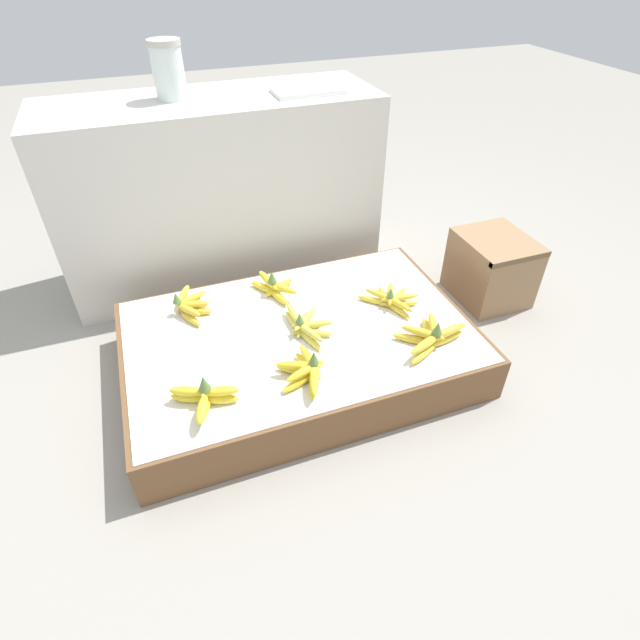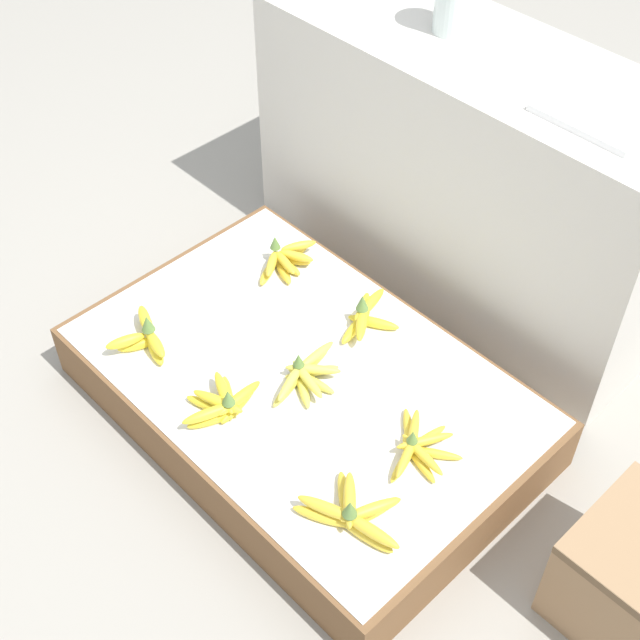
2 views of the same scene
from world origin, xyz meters
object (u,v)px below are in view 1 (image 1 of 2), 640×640
banana_bunch_middle_midright (391,299)px  banana_bunch_back_midleft (274,287)px  banana_bunch_front_midleft (306,371)px  banana_bunch_front_left (204,398)px  banana_bunch_front_midright (431,337)px  banana_bunch_middle_midleft (305,326)px  wooden_crate (491,268)px  foam_tray_white (308,90)px  glass_jar (168,70)px  banana_bunch_back_left (189,305)px

banana_bunch_middle_midright → banana_bunch_back_midleft: 0.46m
banana_bunch_front_midleft → banana_bunch_front_left: bearing=-178.7°
banana_bunch_front_midright → banana_bunch_middle_midright: banana_bunch_front_midright is taller
banana_bunch_back_midleft → banana_bunch_front_midright: bearing=-48.2°
banana_bunch_front_midleft → banana_bunch_middle_midleft: (0.07, 0.22, -0.01)m
banana_bunch_middle_midright → banana_bunch_back_midleft: bearing=150.7°
wooden_crate → banana_bunch_front_left: size_ratio=1.51×
banana_bunch_front_midleft → banana_bunch_back_midleft: (0.03, 0.49, 0.00)m
foam_tray_white → glass_jar: bearing=169.6°
banana_bunch_middle_midleft → banana_bunch_front_midleft: bearing=-107.7°
banana_bunch_back_left → banana_bunch_middle_midright: bearing=-17.0°
banana_bunch_front_left → foam_tray_white: size_ratio=0.75×
banana_bunch_front_midleft → banana_bunch_back_midleft: size_ratio=1.06×
glass_jar → foam_tray_white: size_ratio=0.74×
banana_bunch_back_left → foam_tray_white: foam_tray_white is taller
banana_bunch_front_midleft → banana_bunch_back_left: banana_bunch_front_midleft is taller
banana_bunch_front_midleft → banana_bunch_middle_midleft: bearing=72.3°
banana_bunch_front_midright → banana_bunch_back_midleft: (-0.43, 0.48, -0.00)m
banana_bunch_front_left → banana_bunch_front_midleft: banana_bunch_front_left is taller
banana_bunch_back_midleft → foam_tray_white: (0.31, 0.44, 0.59)m
wooden_crate → foam_tray_white: bearing=139.9°
banana_bunch_front_midright → foam_tray_white: foam_tray_white is taller
banana_bunch_front_midleft → banana_bunch_middle_midleft: 0.23m
banana_bunch_front_midright → banana_bunch_back_midleft: 0.64m
banana_bunch_middle_midright → glass_jar: glass_jar is taller
banana_bunch_front_midleft → banana_bunch_back_midleft: 0.49m
banana_bunch_front_midright → banana_bunch_back_midleft: size_ratio=1.21×
banana_bunch_middle_midright → foam_tray_white: (-0.10, 0.67, 0.60)m
wooden_crate → banana_bunch_back_left: 1.29m
banana_bunch_front_midright → glass_jar: glass_jar is taller
banana_bunch_front_left → banana_bunch_middle_midright: bearing=19.5°
banana_bunch_middle_midright → wooden_crate: bearing=12.5°
banana_bunch_middle_midleft → banana_bunch_back_midleft: (-0.04, 0.26, 0.01)m
banana_bunch_middle_midright → banana_bunch_back_left: size_ratio=0.96×
banana_bunch_back_left → foam_tray_white: (0.64, 0.44, 0.60)m
banana_bunch_front_left → banana_bunch_front_midright: bearing=1.2°
banana_bunch_front_midleft → banana_bunch_back_midleft: bearing=86.3°
banana_bunch_back_midleft → glass_jar: size_ratio=1.07×
banana_bunch_middle_midright → banana_bunch_back_left: (-0.73, 0.22, 0.00)m
wooden_crate → banana_bunch_back_left: wooden_crate is taller
banana_bunch_front_midright → banana_bunch_middle_midright: bearing=95.9°
banana_bunch_front_midright → foam_tray_white: bearing=97.5°
banana_bunch_front_left → banana_bunch_front_midleft: size_ratio=0.89×
banana_bunch_back_left → banana_bunch_back_midleft: bearing=0.2°
banana_bunch_back_left → banana_bunch_back_midleft: size_ratio=1.08×
banana_bunch_middle_midleft → banana_bunch_back_left: bearing=144.5°
banana_bunch_front_midleft → banana_bunch_back_left: 0.57m
foam_tray_white → banana_bunch_middle_midleft: bearing=-110.6°
banana_bunch_front_midleft → wooden_crate: bearing=21.3°
wooden_crate → banana_bunch_front_left: bearing=-163.4°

